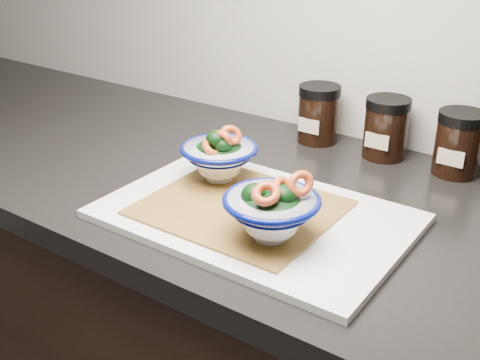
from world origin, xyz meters
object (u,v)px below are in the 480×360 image
Objects in this scene: bowl_left at (219,157)px; spice_jar_c at (459,143)px; cutting_board at (255,216)px; spice_jar_a at (319,114)px; bowl_right at (272,210)px; spice_jar_b at (386,128)px.

bowl_left is 0.42m from spice_jar_c.
spice_jar_a reaches higher than cutting_board.
spice_jar_a is 1.00× the size of spice_jar_c.
bowl_right is (0.06, -0.05, 0.05)m from cutting_board.
spice_jar_b and spice_jar_c have the same top height.
spice_jar_c is at bearing 0.00° from spice_jar_b.
spice_jar_c is at bearing 42.96° from bowl_left.
bowl_right is 1.19× the size of spice_jar_c.
spice_jar_c reaches higher than cutting_board.
spice_jar_a is at bearing 83.73° from bowl_left.
cutting_board is 0.40m from spice_jar_c.
spice_jar_c is (0.30, 0.28, 0.00)m from bowl_left.
spice_jar_b is (0.14, 0.00, 0.00)m from spice_jar_a.
spice_jar_a is at bearing 180.00° from spice_jar_b.
cutting_board is 3.50× the size of bowl_left.
spice_jar_a is 0.27m from spice_jar_c.
spice_jar_a is (0.03, 0.28, 0.00)m from bowl_left.
bowl_right reaches higher than spice_jar_a.
spice_jar_a is 0.14m from spice_jar_b.
bowl_left is at bearing -137.04° from spice_jar_c.
bowl_right is 0.39m from spice_jar_b.
spice_jar_a is at bearing 180.00° from spice_jar_c.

